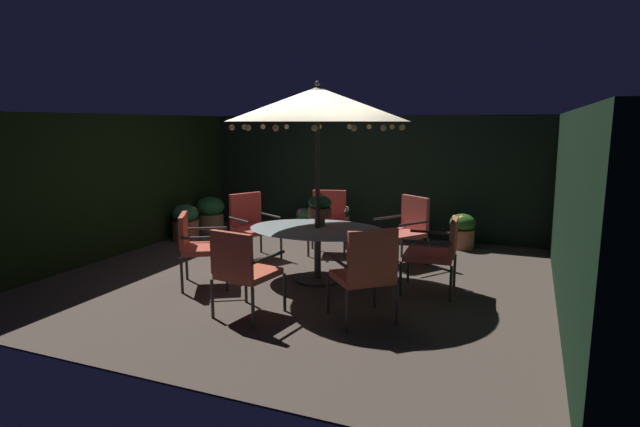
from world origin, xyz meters
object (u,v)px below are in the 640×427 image
potted_plant_left_near (341,221)px  potted_plant_back_center (413,224)px  patio_chair_east (198,243)px  patio_chair_southwest (437,249)px  patio_dining_table (318,237)px  patio_chair_south (366,269)px  patio_umbrella (317,105)px  potted_plant_front_corner (210,213)px  potted_plant_left_far (304,220)px  patio_chair_southeast (242,267)px  potted_plant_right_near (462,230)px  potted_plant_back_right (186,222)px  patio_chair_north (328,216)px  centerpiece_planter (320,207)px  patio_chair_northeast (251,222)px  patio_chair_west (406,226)px

potted_plant_left_near → potted_plant_back_center: size_ratio=1.11×
patio_chair_east → patio_chair_southwest: size_ratio=1.02×
patio_chair_southwest → patio_chair_east: bearing=-162.8°
patio_dining_table → patio_chair_south: size_ratio=1.82×
patio_umbrella → potted_plant_left_near: 3.35m
potted_plant_front_corner → potted_plant_left_far: bearing=19.4°
patio_dining_table → patio_chair_southeast: bearing=-98.4°
patio_chair_southeast → potted_plant_right_near: patio_chair_southeast is taller
potted_plant_back_center → potted_plant_back_right: 4.12m
patio_chair_north → potted_plant_left_near: size_ratio=1.63×
potted_plant_back_right → patio_chair_southwest: bearing=-14.7°
patio_umbrella → patio_chair_north: bearing=106.1°
patio_umbrella → centerpiece_planter: size_ratio=5.87×
patio_chair_northeast → potted_plant_back_center: size_ratio=1.82×
patio_chair_northeast → patio_chair_west: bearing=14.7°
patio_chair_north → patio_chair_east: bearing=-111.5°
centerpiece_planter → potted_plant_left_near: 2.61m
potted_plant_front_corner → potted_plant_back_right: 0.85m
potted_plant_left_near → potted_plant_back_right: 2.83m
potted_plant_back_center → potted_plant_back_right: bearing=-158.1°
patio_chair_northeast → patio_chair_west: size_ratio=1.00×
patio_umbrella → potted_plant_right_near: bearing=58.7°
patio_chair_east → patio_chair_west: patio_chair_west is taller
potted_plant_back_center → patio_chair_southwest: bearing=-72.2°
patio_chair_southwest → potted_plant_front_corner: size_ratio=1.37×
patio_dining_table → patio_chair_east: 1.57m
patio_chair_northeast → patio_chair_east: patio_chair_northeast is taller
patio_chair_north → potted_plant_back_center: (1.11, 1.36, -0.30)m
potted_plant_left_near → patio_chair_east: bearing=-102.0°
patio_chair_east → potted_plant_right_near: (2.92, 3.39, -0.26)m
patio_chair_northeast → patio_chair_south: patio_chair_south is taller
potted_plant_left_far → patio_chair_east: bearing=-88.3°
patio_chair_south → potted_plant_left_far: bearing=122.1°
patio_dining_table → patio_chair_east: size_ratio=1.99×
patio_chair_west → patio_chair_east: bearing=-136.8°
patio_chair_west → potted_plant_left_far: patio_chair_west is taller
potted_plant_back_center → patio_chair_northeast: bearing=-133.9°
centerpiece_planter → patio_chair_southwest: (1.60, -0.05, -0.42)m
potted_plant_left_near → patio_dining_table: bearing=-76.6°
patio_umbrella → potted_plant_back_right: size_ratio=4.04×
patio_umbrella → potted_plant_back_center: bearing=76.7°
patio_chair_southwest → patio_dining_table: bearing=-176.3°
potted_plant_front_corner → potted_plant_right_near: size_ratio=1.14×
patio_umbrella → potted_plant_back_right: (-3.14, 1.34, -2.00)m
patio_dining_table → potted_plant_back_center: patio_dining_table is taller
patio_dining_table → patio_chair_north: (-0.43, 1.51, -0.01)m
patio_chair_northeast → patio_dining_table: bearing=-26.3°
patio_umbrella → patio_chair_south: bearing=-48.6°
patio_dining_table → potted_plant_right_near: bearing=58.7°
patio_chair_west → potted_plant_back_center: patio_chair_west is taller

